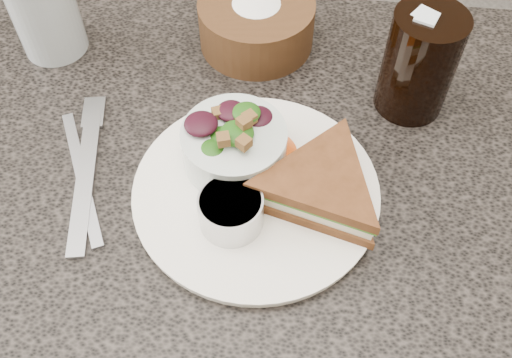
{
  "coord_description": "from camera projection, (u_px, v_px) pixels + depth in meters",
  "views": [
    {
      "loc": [
        0.08,
        -0.37,
        1.28
      ],
      "look_at": [
        0.04,
        -0.01,
        0.78
      ],
      "focal_mm": 40.0,
      "sensor_mm": 36.0,
      "label": 1
    }
  ],
  "objects": [
    {
      "name": "dressing_ramekin",
      "position": [
        231.0,
        211.0,
        0.59
      ],
      "size": [
        0.07,
        0.07,
        0.04
      ],
      "primitive_type": "cylinder",
      "rotation": [
        0.0,
        0.0,
        -0.01
      ],
      "color": "#B2B2B3",
      "rests_on": "dinner_plate"
    },
    {
      "name": "fork",
      "position": [
        85.0,
        179.0,
        0.65
      ],
      "size": [
        0.06,
        0.2,
        0.01
      ],
      "primitive_type": "cube",
      "rotation": [
        0.0,
        0.0,
        0.18
      ],
      "color": "#A2A3A7",
      "rests_on": "dining_table"
    },
    {
      "name": "cola_glass",
      "position": [
        420.0,
        59.0,
        0.66
      ],
      "size": [
        0.1,
        0.1,
        0.14
      ],
      "primitive_type": null,
      "rotation": [
        0.0,
        0.0,
        0.27
      ],
      "color": "black",
      "rests_on": "dining_table"
    },
    {
      "name": "salad_bowl",
      "position": [
        234.0,
        141.0,
        0.63
      ],
      "size": [
        0.15,
        0.15,
        0.07
      ],
      "primitive_type": null,
      "rotation": [
        0.0,
        0.0,
        -0.37
      ],
      "color": "silver",
      "rests_on": "dinner_plate"
    },
    {
      "name": "water_glass",
      "position": [
        43.0,
        8.0,
        0.73
      ],
      "size": [
        0.11,
        0.11,
        0.13
      ],
      "primitive_type": "cylinder",
      "rotation": [
        0.0,
        0.0,
        0.39
      ],
      "color": "#A9B4BB",
      "rests_on": "dining_table"
    },
    {
      "name": "knife",
      "position": [
        82.0,
        176.0,
        0.65
      ],
      "size": [
        0.1,
        0.18,
        0.0
      ],
      "primitive_type": "cube",
      "rotation": [
        0.0,
        0.0,
        0.46
      ],
      "color": "#A4A6AD",
      "rests_on": "dining_table"
    },
    {
      "name": "dining_table",
      "position": [
        233.0,
        312.0,
        0.95
      ],
      "size": [
        1.0,
        0.7,
        0.75
      ],
      "primitive_type": "cube",
      "color": "black",
      "rests_on": "floor"
    },
    {
      "name": "sandwich",
      "position": [
        321.0,
        186.0,
        0.6
      ],
      "size": [
        0.2,
        0.2,
        0.04
      ],
      "primitive_type": null,
      "rotation": [
        0.0,
        0.0,
        -0.27
      ],
      "color": "brown",
      "rests_on": "dinner_plate"
    },
    {
      "name": "bread_basket",
      "position": [
        256.0,
        16.0,
        0.75
      ],
      "size": [
        0.18,
        0.18,
        0.09
      ],
      "primitive_type": null,
      "rotation": [
        0.0,
        0.0,
        0.22
      ],
      "color": "#55331D",
      "rests_on": "dining_table"
    },
    {
      "name": "orange_wedge",
      "position": [
        267.0,
        145.0,
        0.65
      ],
      "size": [
        0.1,
        0.1,
        0.03
      ],
      "primitive_type": "cone",
      "rotation": [
        0.0,
        0.0,
        0.62
      ],
      "color": "#EC5313",
      "rests_on": "dinner_plate"
    },
    {
      "name": "dinner_plate",
      "position": [
        256.0,
        192.0,
        0.63
      ],
      "size": [
        0.27,
        0.27,
        0.01
      ],
      "primitive_type": "cylinder",
      "color": "white",
      "rests_on": "dining_table"
    }
  ]
}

